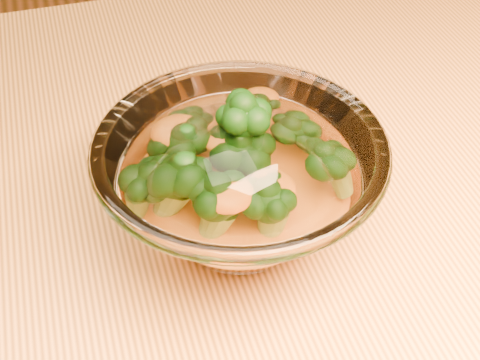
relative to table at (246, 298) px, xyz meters
name	(u,v)px	position (x,y,z in m)	size (l,w,h in m)	color
table	(246,298)	(0.00, 0.00, 0.00)	(1.20, 0.80, 0.75)	#D58D40
glass_bowl	(240,185)	(-0.01, -0.01, 0.15)	(0.21, 0.21, 0.09)	white
cheese_sauce	(240,204)	(-0.01, -0.01, 0.13)	(0.12, 0.12, 0.03)	orange
broccoli_heap	(231,165)	(-0.01, 0.00, 0.16)	(0.16, 0.14, 0.08)	black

